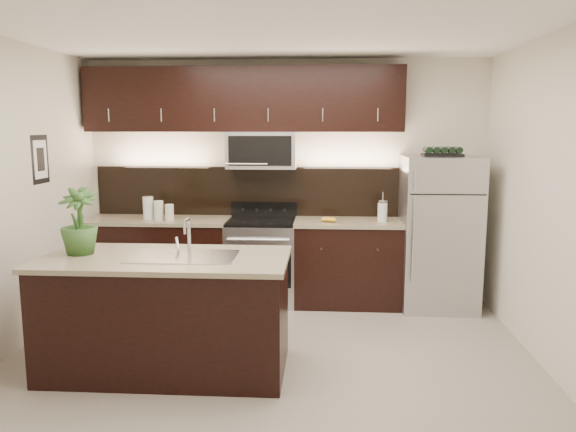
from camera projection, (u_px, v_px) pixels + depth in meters
The scene contains 12 objects.
ground at pixel (269, 364), 4.67m from camera, with size 4.50×4.50×0.00m, color gray.
room_walls at pixel (253, 160), 4.37m from camera, with size 4.52×4.02×2.71m.
counter_run at pixel (243, 261), 6.29m from camera, with size 3.51×0.65×0.94m.
upper_fixtures at pixel (246, 110), 6.17m from camera, with size 3.49×0.40×1.66m.
island at pixel (167, 313), 4.51m from camera, with size 1.96×0.96×0.94m.
sink_faucet at pixel (183, 255), 4.43m from camera, with size 0.84×0.50×0.28m.
refrigerator at pixel (439, 233), 6.04m from camera, with size 0.79×0.72×1.65m, color #B2B2B7.
wine_rack at pixel (442, 152), 5.90m from camera, with size 0.41×0.25×0.10m.
plant at pixel (79, 221), 4.49m from camera, with size 0.30×0.30×0.54m, color #2E5722.
canisters at pixel (156, 210), 6.18m from camera, with size 0.36×0.19×0.25m.
french_press at pixel (382, 211), 6.05m from camera, with size 0.11×0.11×0.31m.
bananas at pixel (325, 219), 6.07m from camera, with size 0.17×0.13×0.05m, color gold.
Camera 1 is at (0.44, -4.40, 1.96)m, focal length 35.00 mm.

